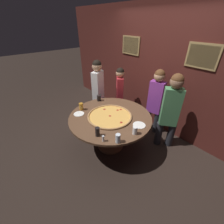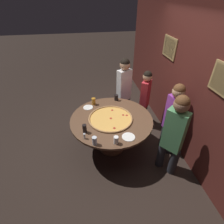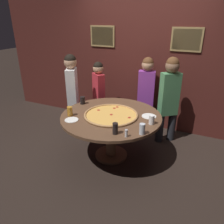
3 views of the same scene
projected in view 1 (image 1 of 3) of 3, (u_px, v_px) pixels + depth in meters
The scene contains 16 objects.
ground_plane at pixel (110, 145), 3.16m from camera, with size 24.00×24.00×0.00m, color black.
back_wall at pixel (158, 72), 3.23m from camera, with size 6.40×0.08×2.60m.
dining_table at pixel (110, 122), 2.84m from camera, with size 1.52×1.52×0.74m.
giant_pizza at pixel (110, 116), 2.75m from camera, with size 0.82×0.82×0.03m.
drink_cup_by_shaker at pixel (97, 132), 2.26m from camera, with size 0.07×0.07×0.15m, color black.
drink_cup_near_left at pixel (118, 138), 2.14m from camera, with size 0.07×0.07×0.14m, color silver.
drink_cup_far_right at pixel (81, 107), 2.93m from camera, with size 0.08×0.08×0.14m, color #BC7A23.
drink_cup_near_right at pixel (135, 130), 2.31m from camera, with size 0.08×0.08×0.13m, color white.
drink_cup_centre_back at pixel (99, 98), 3.26m from camera, with size 0.08×0.08×0.13m, color black.
white_plate_beside_cup at pixel (139, 125), 2.53m from camera, with size 0.21×0.21×0.01m, color white.
white_plate_left_side at pixel (79, 114), 2.83m from camera, with size 0.20×0.20×0.01m, color white.
condiment_shaker at pixel (103, 139), 2.17m from camera, with size 0.04×0.04×0.10m.
diner_centre_back at pixel (156, 99), 3.19m from camera, with size 0.38×0.22×1.45m.
diner_side_right at pixel (120, 91), 3.69m from camera, with size 0.34×0.30×1.34m.
diner_far_left at pixel (171, 109), 2.75m from camera, with size 0.38×0.34×1.52m.
diner_side_left at pixel (98, 88), 3.62m from camera, with size 0.29×0.40×1.51m.
Camera 1 is at (1.77, -1.49, 2.26)m, focal length 24.00 mm.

